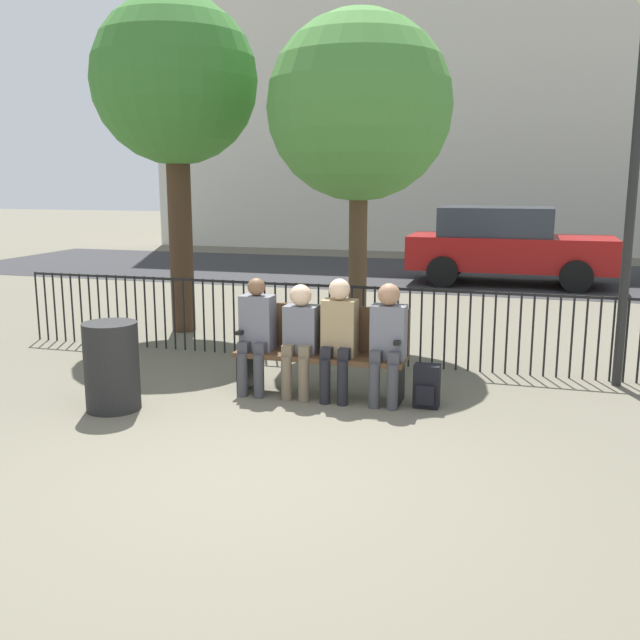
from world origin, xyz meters
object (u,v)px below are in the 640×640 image
Objects in this scene: seated_person_3 at (388,337)px; lamp_post at (638,130)px; trash_bin at (112,366)px; tree_1 at (175,84)px; seated_person_0 at (256,330)px; seated_person_2 at (338,333)px; backpack at (427,386)px; tree_0 at (359,108)px; park_bench at (322,348)px; seated_person_1 at (300,334)px; parked_car_0 at (506,244)px.

lamp_post is at bearing 30.42° from seated_person_3.
lamp_post is at bearing 25.26° from trash_bin.
seated_person_0 is at bearing -50.07° from tree_1.
seated_person_0 is 1.40× the size of trash_bin.
seated_person_0 is at bearing -179.91° from seated_person_2.
trash_bin is (-1.13, -0.92, -0.24)m from seated_person_0.
lamp_post is (2.77, 1.33, 2.00)m from seated_person_2.
backpack is 3.89m from tree_0.
park_bench is 2.05× the size of trash_bin.
trash_bin is at bearing -150.24° from seated_person_1.
backpack is 0.09× the size of tree_1.
seated_person_0 is at bearing -103.89° from parked_car_0.
park_bench is 0.74m from seated_person_3.
seated_person_2 is at bearing 0.59° from seated_person_1.
lamp_post is 5.75m from trash_bin.
seated_person_0 is 1.48m from trash_bin.
lamp_post is (2.27, 1.33, 2.01)m from seated_person_3.
trash_bin is (-1.61, -0.92, -0.23)m from seated_person_1.
seated_person_2 is at bearing -40.30° from tree_1.
park_bench is at bearing 10.79° from seated_person_0.
backpack is 8.88m from parked_car_0.
backpack is at bearing -144.49° from lamp_post.
backpack is at bearing -0.14° from seated_person_0.
tree_1 is at bearing 129.93° from seated_person_0.
seated_person_3 is 1.41× the size of trash_bin.
tree_0 is at bearing 118.40° from backpack.
park_bench is 0.42× the size of lamp_post.
lamp_post is 7.87m from parked_car_0.
park_bench is at bearing 169.66° from seated_person_3.
park_bench reaches higher than trash_bin.
tree_0 reaches higher than seated_person_2.
parked_car_0 reaches higher than seated_person_3.
seated_person_1 is 0.25× the size of tree_1.
lamp_post reaches higher than seated_person_3.
seated_person_3 reaches higher than park_bench.
seated_person_3 is at bearing 0.00° from seated_person_0.
tree_1 reaches higher than seated_person_0.
tree_0 is (-0.86, 2.32, 2.39)m from seated_person_3.
seated_person_2 is 4.87m from tree_1.
seated_person_0 is at bearing -180.00° from seated_person_3.
seated_person_0 is 0.29× the size of lamp_post.
park_bench is 3.89m from lamp_post.
parked_car_0 is (1.66, 6.52, -2.22)m from tree_0.
tree_0 is 4.97× the size of trash_bin.
lamp_post is (2.98, 1.21, 2.19)m from park_bench.
parked_car_0 is (-1.47, 7.51, -1.85)m from lamp_post.
lamp_post reaches higher than seated_person_2.
seated_person_2 is (0.40, 0.00, 0.03)m from seated_person_1.
parked_car_0 is at bearing 55.19° from tree_1.
trash_bin is at bearing -154.74° from lamp_post.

